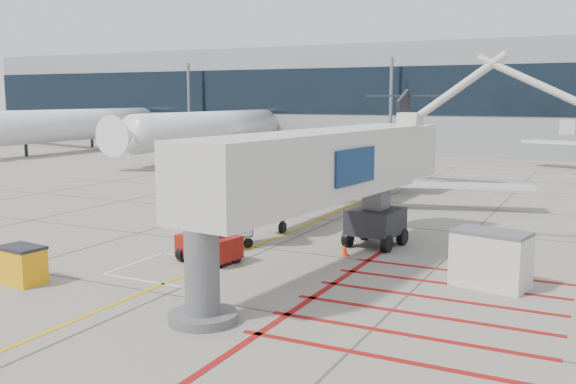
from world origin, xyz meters
The scene contains 13 objects.
ground_plane centered at (0.00, 0.00, 0.00)m, with size 260.00×260.00×0.00m, color gray.
regional_jet centered at (-0.93, 14.35, 3.81)m, with size 23.07×29.09×7.62m, color white, non-canonical shape.
jet_bridge centered at (3.62, 0.80, 3.90)m, with size 9.23×19.49×7.80m, color silver, non-canonical shape.
pushback_tug centered at (-1.20, 0.64, 0.76)m, with size 2.62×1.64×1.53m, color maroon, non-canonical shape.
spill_bin centered at (-5.91, -5.36, 0.75)m, with size 1.72×1.15×1.49m, color #F2A20D, non-canonical shape.
baggage_cart centered at (-1.94, 3.61, 0.65)m, with size 2.05×1.29×1.29m, color slate, non-canonical shape.
ground_power_unit centered at (10.50, 2.39, 1.09)m, with size 2.75×1.60×2.18m, color silver, non-canonical shape.
cone_nose centered at (-4.84, 4.90, 0.23)m, with size 0.34×0.34×0.47m, color orange.
cone_side centered at (3.71, 4.39, 0.26)m, with size 0.37×0.37×0.52m, color #FC410D.
terminal_building centered at (10.00, 70.00, 7.00)m, with size 180.00×28.00×14.00m, color gray.
terminal_glass_band centered at (10.00, 55.95, 8.00)m, with size 180.00×0.10×6.00m, color black.
bg_aircraft_a centered at (-49.92, 46.00, 6.25)m, with size 37.48×41.65×12.49m, color silver, non-canonical shape.
bg_aircraft_b centered at (-28.71, 46.00, 6.16)m, with size 36.97×41.07×12.32m, color silver, non-canonical shape.
Camera 1 is at (14.27, -22.40, 7.21)m, focal length 40.00 mm.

